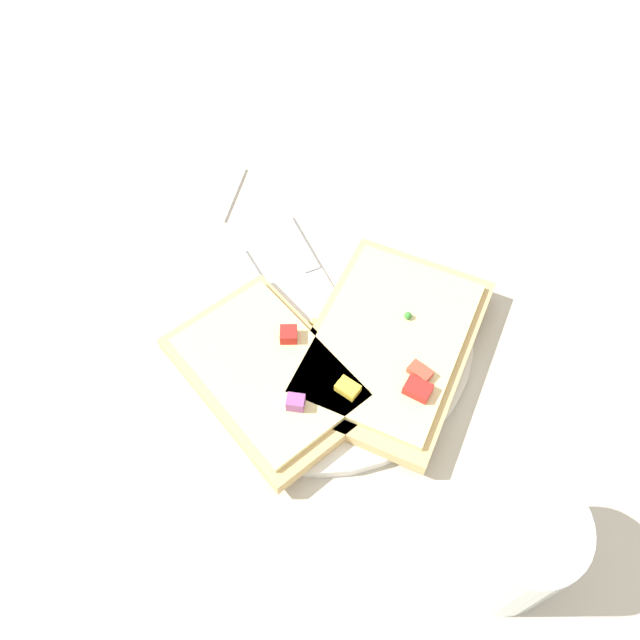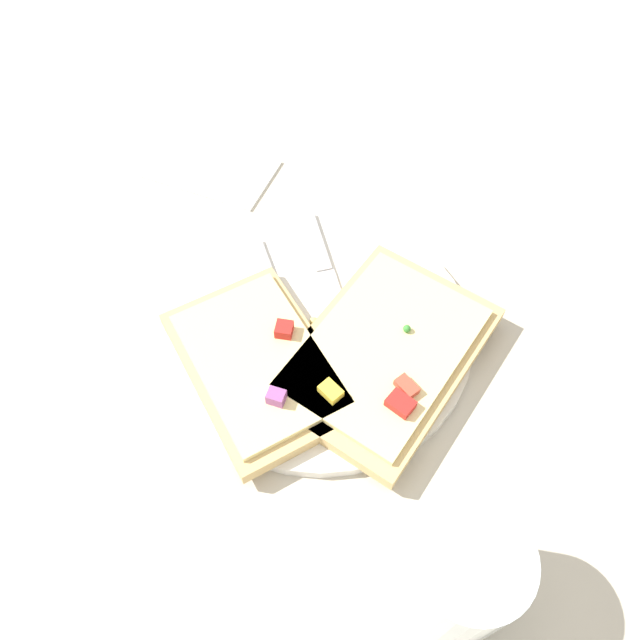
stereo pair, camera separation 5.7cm
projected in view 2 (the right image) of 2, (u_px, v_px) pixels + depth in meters
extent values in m
plane|color=#BCB29E|center=(320.00, 333.00, 0.59)|extent=(4.00, 4.00, 0.00)
cylinder|color=silver|center=(320.00, 329.00, 0.59)|extent=(0.28, 0.28, 0.01)
cube|color=silver|center=(273.00, 290.00, 0.60)|extent=(0.10, 0.11, 0.01)
cube|color=silver|center=(302.00, 369.00, 0.55)|extent=(0.05, 0.06, 0.01)
cube|color=silver|center=(304.00, 412.00, 0.53)|extent=(0.02, 0.02, 0.00)
cube|color=silver|center=(312.00, 409.00, 0.53)|extent=(0.02, 0.02, 0.00)
cube|color=silver|center=(320.00, 407.00, 0.53)|extent=(0.02, 0.02, 0.00)
cube|color=silver|center=(328.00, 404.00, 0.53)|extent=(0.02, 0.02, 0.00)
cube|color=silver|center=(315.00, 242.00, 0.63)|extent=(0.06, 0.07, 0.01)
cube|color=silver|center=(341.00, 324.00, 0.58)|extent=(0.09, 0.11, 0.00)
cube|color=tan|center=(384.00, 354.00, 0.56)|extent=(0.18, 0.23, 0.01)
cube|color=beige|center=(385.00, 348.00, 0.55)|extent=(0.16, 0.20, 0.01)
sphere|color=#388433|center=(407.00, 329.00, 0.55)|extent=(0.01, 0.01, 0.01)
cube|color=#D14733|center=(407.00, 387.00, 0.52)|extent=(0.02, 0.02, 0.01)
cube|color=red|center=(400.00, 404.00, 0.51)|extent=(0.03, 0.02, 0.01)
cube|color=yellow|center=(331.00, 391.00, 0.52)|extent=(0.02, 0.02, 0.01)
cube|color=tan|center=(259.00, 365.00, 0.55)|extent=(0.21, 0.20, 0.01)
cube|color=beige|center=(258.00, 359.00, 0.54)|extent=(0.19, 0.18, 0.01)
cube|color=#934C8E|center=(272.00, 395.00, 0.51)|extent=(0.02, 0.01, 0.01)
cube|color=red|center=(284.00, 329.00, 0.55)|extent=(0.02, 0.02, 0.01)
sphere|color=tan|center=(284.00, 311.00, 0.58)|extent=(0.01, 0.01, 0.01)
sphere|color=tan|center=(315.00, 319.00, 0.58)|extent=(0.01, 0.01, 0.01)
sphere|color=tan|center=(242.00, 288.00, 0.60)|extent=(0.01, 0.01, 0.01)
sphere|color=tan|center=(222.00, 330.00, 0.57)|extent=(0.01, 0.01, 0.01)
cylinder|color=silver|center=(460.00, 574.00, 0.42)|extent=(0.08, 0.08, 0.10)
cube|color=white|center=(211.00, 168.00, 0.71)|extent=(0.14, 0.08, 0.01)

